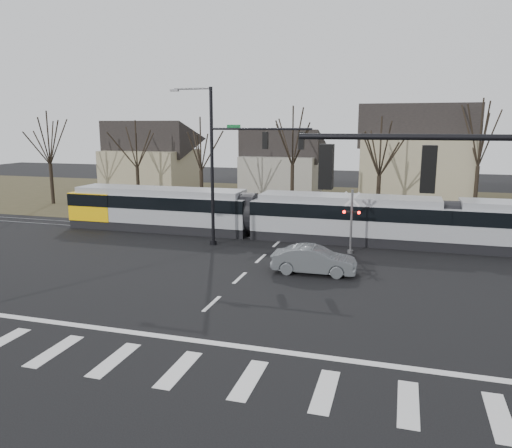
# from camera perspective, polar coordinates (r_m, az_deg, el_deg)

# --- Properties ---
(ground) EXTENTS (140.00, 140.00, 0.00)m
(ground) POSITION_cam_1_polar(r_m,az_deg,el_deg) (20.94, -7.11, -10.87)
(ground) COLOR black
(grass_verge) EXTENTS (140.00, 28.00, 0.01)m
(grass_verge) POSITION_cam_1_polar(r_m,az_deg,el_deg) (50.96, 7.34, 2.33)
(grass_verge) COLOR #38331E
(grass_verge) RESTS_ON ground
(crosswalk) EXTENTS (27.00, 2.60, 0.01)m
(crosswalk) POSITION_cam_1_polar(r_m,az_deg,el_deg) (17.68, -12.47, -15.40)
(crosswalk) COLOR silver
(crosswalk) RESTS_ON ground
(stop_line) EXTENTS (28.00, 0.35, 0.01)m
(stop_line) POSITION_cam_1_polar(r_m,az_deg,el_deg) (19.44, -9.28, -12.72)
(stop_line) COLOR silver
(stop_line) RESTS_ON ground
(lane_dashes) EXTENTS (0.18, 30.00, 0.01)m
(lane_dashes) POSITION_cam_1_polar(r_m,az_deg,el_deg) (35.52, 3.20, -1.50)
(lane_dashes) COLOR silver
(lane_dashes) RESTS_ON ground
(rail_pair) EXTENTS (90.00, 1.52, 0.06)m
(rail_pair) POSITION_cam_1_polar(r_m,az_deg,el_deg) (35.33, 3.12, -1.54)
(rail_pair) COLOR #59595E
(rail_pair) RESTS_ON ground
(tram) EXTENTS (41.73, 3.10, 3.16)m
(tram) POSITION_cam_1_polar(r_m,az_deg,el_deg) (34.48, 10.12, 0.86)
(tram) COLOR gray
(tram) RESTS_ON ground
(sedan) EXTENTS (1.86, 4.60, 1.48)m
(sedan) POSITION_cam_1_polar(r_m,az_deg,el_deg) (26.96, 6.65, -4.11)
(sedan) COLOR #555A5D
(sedan) RESTS_ON ground
(signal_pole_near_right) EXTENTS (6.72, 0.44, 8.00)m
(signal_pole_near_right) POSITION_cam_1_polar(r_m,az_deg,el_deg) (12.24, 26.50, -2.69)
(signal_pole_near_right) COLOR black
(signal_pole_near_right) RESTS_ON ground
(signal_pole_far) EXTENTS (9.28, 0.44, 10.20)m
(signal_pole_far) POSITION_cam_1_polar(r_m,az_deg,el_deg) (32.01, -2.38, 7.41)
(signal_pole_far) COLOR black
(signal_pole_far) RESTS_ON ground
(rail_crossing_signal) EXTENTS (1.08, 0.36, 4.00)m
(rail_crossing_signal) POSITION_cam_1_polar(r_m,az_deg,el_deg) (31.24, 10.83, 0.05)
(rail_crossing_signal) COLOR #59595B
(rail_crossing_signal) RESTS_ON ground
(tree_row) EXTENTS (59.20, 7.20, 10.00)m
(tree_row) POSITION_cam_1_polar(r_m,az_deg,el_deg) (44.22, 8.83, 7.45)
(tree_row) COLOR black
(tree_row) RESTS_ON ground
(house_a) EXTENTS (9.72, 8.64, 8.60)m
(house_a) POSITION_cam_1_polar(r_m,az_deg,el_deg) (58.87, -11.98, 7.75)
(house_a) COLOR gray
(house_a) RESTS_ON ground
(house_b) EXTENTS (8.64, 7.56, 7.65)m
(house_b) POSITION_cam_1_polar(r_m,az_deg,el_deg) (55.39, 2.97, 7.25)
(house_b) COLOR gray
(house_b) RESTS_ON ground
(house_c) EXTENTS (10.80, 8.64, 10.10)m
(house_c) POSITION_cam_1_polar(r_m,az_deg,el_deg) (50.81, 17.84, 7.79)
(house_c) COLOR gray
(house_c) RESTS_ON ground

